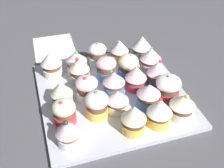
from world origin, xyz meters
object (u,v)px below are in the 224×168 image
(cupcake_2, at_px, (158,74))
(cupcake_20, at_px, (64,111))
(cupcake_12, at_px, (113,81))
(cupcake_16, at_px, (87,88))
(cupcake_5, at_px, (160,111))
(cupcake_22, at_px, (51,63))
(cupcake_14, at_px, (98,54))
(napkin, at_px, (54,47))
(cupcake_13, at_px, (107,68))
(cupcake_0, at_px, (182,106))
(cupcake_8, at_px, (128,66))
(cupcake_9, at_px, (119,50))
(cupcake_21, at_px, (62,93))
(cupcake_7, at_px, (136,77))
(cupcake_18, at_px, (76,61))
(baking_tray, at_px, (112,94))
(cupcake_10, at_px, (134,118))
(cupcake_4, at_px, (142,46))
(cupcake_1, at_px, (168,87))
(cupcake_6, at_px, (149,95))
(cupcake_15, at_px, (97,104))
(cupcake_19, at_px, (68,132))
(cupcake_3, at_px, (151,59))
(cupcake_17, at_px, (79,69))
(cupcake_11, at_px, (117,101))

(cupcake_2, xyz_separation_m, cupcake_20, (-0.06, 0.27, -0.00))
(cupcake_12, relative_size, cupcake_16, 1.02)
(cupcake_2, bearing_deg, cupcake_5, 157.13)
(cupcake_12, distance_m, cupcake_22, 0.19)
(cupcake_14, height_order, napkin, cupcake_14)
(cupcake_13, bearing_deg, cupcake_16, 133.28)
(cupcake_0, xyz_separation_m, cupcake_13, (0.21, 0.13, -0.00))
(cupcake_13, bearing_deg, cupcake_8, -96.40)
(cupcake_2, distance_m, cupcake_9, 0.16)
(napkin, bearing_deg, cupcake_20, 176.13)
(cupcake_12, relative_size, cupcake_14, 0.97)
(cupcake_21, bearing_deg, cupcake_7, -88.29)
(cupcake_7, relative_size, cupcake_18, 1.11)
(baking_tray, relative_size, cupcake_10, 5.05)
(cupcake_4, relative_size, cupcake_12, 1.07)
(cupcake_2, bearing_deg, cupcake_10, 138.67)
(cupcake_1, relative_size, napkin, 0.46)
(cupcake_2, xyz_separation_m, cupcake_10, (-0.14, 0.12, 0.00))
(cupcake_0, bearing_deg, cupcake_6, 44.49)
(cupcake_5, bearing_deg, cupcake_6, -1.47)
(cupcake_6, height_order, cupcake_7, cupcake_7)
(cupcake_12, xyz_separation_m, cupcake_15, (-0.08, 0.07, 0.00))
(baking_tray, bearing_deg, cupcake_18, 28.07)
(cupcake_10, bearing_deg, cupcake_21, 45.51)
(cupcake_19, bearing_deg, cupcake_22, -0.51)
(cupcake_13, bearing_deg, cupcake_21, 118.02)
(cupcake_8, height_order, cupcake_22, cupcake_22)
(cupcake_9, bearing_deg, cupcake_18, 95.27)
(cupcake_6, relative_size, cupcake_14, 0.94)
(baking_tray, height_order, cupcake_6, cupcake_6)
(cupcake_3, relative_size, cupcake_5, 0.98)
(baking_tray, relative_size, cupcake_17, 4.66)
(cupcake_17, bearing_deg, cupcake_6, -136.30)
(cupcake_12, xyz_separation_m, cupcake_14, (0.14, 0.00, -0.00))
(cupcake_7, xyz_separation_m, cupcake_15, (-0.07, 0.13, -0.00))
(napkin, bearing_deg, cupcake_5, -157.23)
(cupcake_3, height_order, cupcake_4, cupcake_3)
(cupcake_5, relative_size, cupcake_14, 1.10)
(baking_tray, bearing_deg, cupcake_20, 116.26)
(baking_tray, relative_size, cupcake_13, 5.80)
(cupcake_1, distance_m, napkin, 0.44)
(cupcake_18, height_order, cupcake_21, cupcake_21)
(cupcake_0, relative_size, cupcake_4, 0.95)
(cupcake_11, height_order, cupcake_13, cupcake_13)
(cupcake_4, distance_m, cupcake_10, 0.32)
(cupcake_15, bearing_deg, cupcake_10, -137.61)
(cupcake_19, bearing_deg, cupcake_16, -28.92)
(cupcake_18, height_order, napkin, cupcake_18)
(cupcake_9, xyz_separation_m, napkin, (0.16, 0.18, -0.05))
(cupcake_3, xyz_separation_m, cupcake_13, (0.00, 0.14, -0.01))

